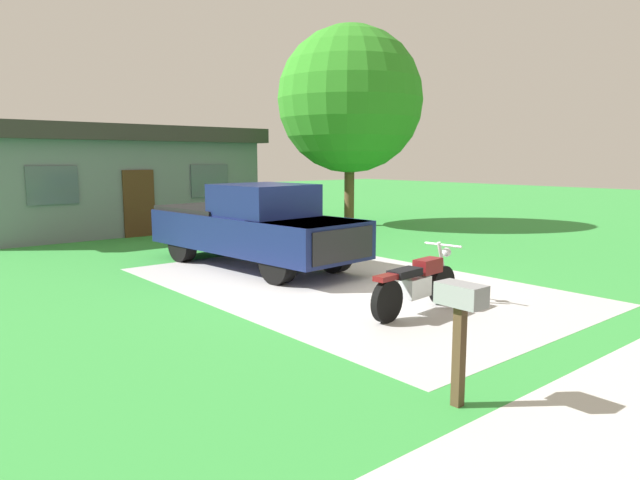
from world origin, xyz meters
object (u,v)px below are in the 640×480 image
object	(u,v)px
motorcycle	(417,284)
shade_tree	(350,100)
mailbox	(461,312)
pickup_truck	(252,225)
neighbor_house	(109,178)

from	to	relation	value
motorcycle	shade_tree	size ratio (longest dim) A/B	0.31
mailbox	shade_tree	world-z (taller)	shade_tree
pickup_truck	mailbox	bearing A→B (deg)	-108.34
pickup_truck	shade_tree	distance (m)	9.03
mailbox	neighbor_house	bearing A→B (deg)	81.30
motorcycle	pickup_truck	distance (m)	5.06
mailbox	motorcycle	bearing A→B (deg)	47.24
mailbox	shade_tree	distance (m)	15.74
motorcycle	neighbor_house	distance (m)	14.10
neighbor_house	mailbox	bearing A→B (deg)	-98.70
mailbox	shade_tree	xyz separation A→B (m)	(9.59, 11.96, 3.54)
pickup_truck	mailbox	world-z (taller)	pickup_truck
mailbox	shade_tree	bearing A→B (deg)	51.27
motorcycle	neighbor_house	bearing A→B (deg)	89.35
motorcycle	shade_tree	bearing A→B (deg)	52.46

